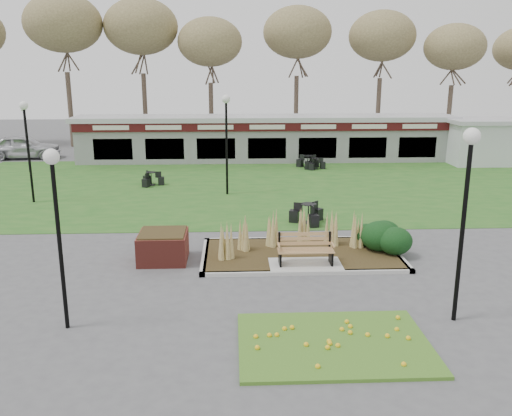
{
  "coord_description": "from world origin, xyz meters",
  "views": [
    {
      "loc": [
        -2.19,
        -15.3,
        5.94
      ],
      "look_at": [
        -1.43,
        2.0,
        1.43
      ],
      "focal_mm": 38.0,
      "sensor_mm": 36.0,
      "label": 1
    }
  ],
  "objects_px": {
    "service_hut": "(482,141)",
    "lamp_post_mid_left": "(26,129)",
    "lamp_post_near_left": "(55,200)",
    "bistro_set_b": "(308,164)",
    "car_silver": "(23,147)",
    "lamp_post_near_right": "(467,183)",
    "bistro_set_c": "(308,216)",
    "bistro_set_a": "(151,181)",
    "park_bench": "(305,249)",
    "bistro_set_d": "(315,165)",
    "food_pavilion": "(266,138)",
    "brick_planter": "(163,246)",
    "lamp_post_far_left": "(25,124)",
    "lamp_post_mid_right": "(226,123)",
    "car_black": "(124,148)"
  },
  "relations": [
    {
      "from": "bistro_set_a",
      "to": "bistro_set_d",
      "type": "distance_m",
      "value": 10.09
    },
    {
      "from": "lamp_post_far_left",
      "to": "bistro_set_c",
      "type": "distance_m",
      "value": 18.77
    },
    {
      "from": "bistro_set_c",
      "to": "lamp_post_far_left",
      "type": "bearing_deg",
      "value": 142.49
    },
    {
      "from": "park_bench",
      "to": "food_pavilion",
      "type": "xyz_separation_m",
      "value": [
        0.0,
        19.71,
        0.89
      ]
    },
    {
      "from": "park_bench",
      "to": "bistro_set_a",
      "type": "relative_size",
      "value": 1.32
    },
    {
      "from": "bistro_set_c",
      "to": "park_bench",
      "type": "bearing_deg",
      "value": -99.05
    },
    {
      "from": "park_bench",
      "to": "food_pavilion",
      "type": "relative_size",
      "value": 0.07
    },
    {
      "from": "service_hut",
      "to": "bistro_set_a",
      "type": "bearing_deg",
      "value": -164.13
    },
    {
      "from": "lamp_post_near_right",
      "to": "bistro_set_a",
      "type": "relative_size",
      "value": 3.6
    },
    {
      "from": "bistro_set_b",
      "to": "car_black",
      "type": "bearing_deg",
      "value": 161.27
    },
    {
      "from": "park_bench",
      "to": "bistro_set_d",
      "type": "distance_m",
      "value": 16.57
    },
    {
      "from": "park_bench",
      "to": "bistro_set_b",
      "type": "height_order",
      "value": "park_bench"
    },
    {
      "from": "lamp_post_near_right",
      "to": "bistro_set_d",
      "type": "bearing_deg",
      "value": 91.06
    },
    {
      "from": "lamp_post_near_left",
      "to": "bistro_set_b",
      "type": "height_order",
      "value": "lamp_post_near_left"
    },
    {
      "from": "lamp_post_near_right",
      "to": "lamp_post_mid_right",
      "type": "distance_m",
      "value": 14.75
    },
    {
      "from": "food_pavilion",
      "to": "car_black",
      "type": "bearing_deg",
      "value": 173.71
    },
    {
      "from": "lamp_post_near_right",
      "to": "bistro_set_c",
      "type": "distance_m",
      "value": 9.36
    },
    {
      "from": "lamp_post_far_left",
      "to": "bistro_set_a",
      "type": "height_order",
      "value": "lamp_post_far_left"
    },
    {
      "from": "lamp_post_mid_left",
      "to": "bistro_set_d",
      "type": "relative_size",
      "value": 3.66
    },
    {
      "from": "food_pavilion",
      "to": "bistro_set_c",
      "type": "distance_m",
      "value": 15.03
    },
    {
      "from": "service_hut",
      "to": "bistro_set_d",
      "type": "bearing_deg",
      "value": -172.5
    },
    {
      "from": "brick_planter",
      "to": "food_pavilion",
      "type": "bearing_deg",
      "value": 76.94
    },
    {
      "from": "food_pavilion",
      "to": "lamp_post_mid_left",
      "type": "height_order",
      "value": "lamp_post_mid_left"
    },
    {
      "from": "park_bench",
      "to": "brick_planter",
      "type": "height_order",
      "value": "park_bench"
    },
    {
      "from": "lamp_post_near_left",
      "to": "bistro_set_d",
      "type": "bearing_deg",
      "value": 66.16
    },
    {
      "from": "bistro_set_b",
      "to": "brick_planter",
      "type": "bearing_deg",
      "value": -112.97
    },
    {
      "from": "brick_planter",
      "to": "lamp_post_far_left",
      "type": "relative_size",
      "value": 0.39
    },
    {
      "from": "service_hut",
      "to": "lamp_post_near_right",
      "type": "relative_size",
      "value": 0.95
    },
    {
      "from": "lamp_post_far_left",
      "to": "food_pavilion",
      "type": "bearing_deg",
      "value": 14.56
    },
    {
      "from": "lamp_post_mid_left",
      "to": "bistro_set_b",
      "type": "bearing_deg",
      "value": 30.66
    },
    {
      "from": "service_hut",
      "to": "lamp_post_mid_left",
      "type": "distance_m",
      "value": 26.39
    },
    {
      "from": "brick_planter",
      "to": "bistro_set_c",
      "type": "xyz_separation_m",
      "value": [
        5.16,
        4.0,
        -0.2
      ]
    },
    {
      "from": "lamp_post_mid_right",
      "to": "food_pavilion",
      "type": "bearing_deg",
      "value": 75.98
    },
    {
      "from": "lamp_post_near_left",
      "to": "lamp_post_far_left",
      "type": "height_order",
      "value": "lamp_post_near_left"
    },
    {
      "from": "brick_planter",
      "to": "lamp_post_mid_left",
      "type": "relative_size",
      "value": 0.33
    },
    {
      "from": "bistro_set_a",
      "to": "bistro_set_b",
      "type": "bearing_deg",
      "value": 27.96
    },
    {
      "from": "car_silver",
      "to": "service_hut",
      "type": "bearing_deg",
      "value": -102.27
    },
    {
      "from": "lamp_post_near_right",
      "to": "bistro_set_b",
      "type": "distance_m",
      "value": 20.75
    },
    {
      "from": "park_bench",
      "to": "lamp_post_mid_right",
      "type": "distance_m",
      "value": 10.59
    },
    {
      "from": "bistro_set_c",
      "to": "bistro_set_d",
      "type": "bearing_deg",
      "value": 80.17
    },
    {
      "from": "service_hut",
      "to": "car_black",
      "type": "distance_m",
      "value": 23.12
    },
    {
      "from": "lamp_post_near_right",
      "to": "bistro_set_c",
      "type": "relative_size",
      "value": 3.27
    },
    {
      "from": "food_pavilion",
      "to": "car_silver",
      "type": "height_order",
      "value": "food_pavilion"
    },
    {
      "from": "brick_planter",
      "to": "lamp_post_mid_right",
      "type": "bearing_deg",
      "value": 77.97
    },
    {
      "from": "lamp_post_mid_right",
      "to": "bistro_set_a",
      "type": "relative_size",
      "value": 3.66
    },
    {
      "from": "bistro_set_a",
      "to": "car_black",
      "type": "height_order",
      "value": "car_black"
    },
    {
      "from": "food_pavilion",
      "to": "bistro_set_d",
      "type": "relative_size",
      "value": 19.94
    },
    {
      "from": "service_hut",
      "to": "lamp_post_mid_right",
      "type": "relative_size",
      "value": 0.93
    },
    {
      "from": "service_hut",
      "to": "lamp_post_mid_left",
      "type": "xyz_separation_m",
      "value": [
        -24.71,
        -9.06,
        1.85
      ]
    },
    {
      "from": "lamp_post_mid_left",
      "to": "bistro_set_c",
      "type": "height_order",
      "value": "lamp_post_mid_left"
    }
  ]
}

